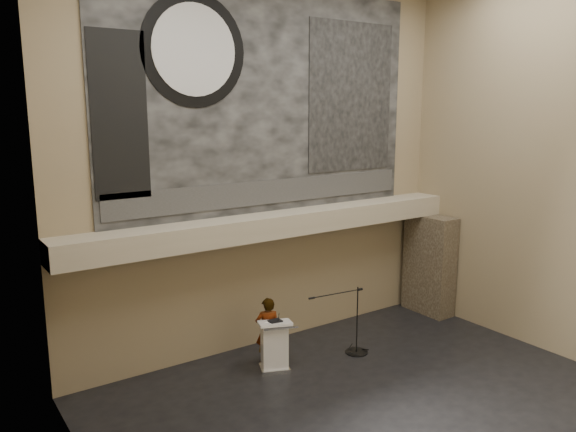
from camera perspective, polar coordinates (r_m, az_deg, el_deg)
floor at (r=11.20m, az=9.85°, el=-19.00°), size 10.00×10.00×0.00m
wall_back at (r=12.92m, az=-2.02°, el=5.14°), size 10.00×0.02×8.50m
wall_left at (r=7.22m, az=-18.67°, el=-0.11°), size 0.02×8.00×8.50m
wall_right at (r=13.78m, az=25.58°, el=4.44°), size 0.02×8.00×8.50m
soffit at (r=12.78m, az=-1.01°, el=-0.82°), size 10.00×0.80×0.50m
sprinkler_left at (r=12.02m, az=-7.26°, el=-3.04°), size 0.04×0.04×0.06m
sprinkler_right at (r=13.92m, az=5.64°, el=-1.07°), size 0.04×0.04×0.06m
banner at (r=12.82m, az=-1.99°, el=11.59°), size 8.00×0.05×5.00m
banner_text_strip at (r=12.93m, az=-1.83°, el=2.47°), size 7.76×0.02×0.55m
banner_clock_rim at (r=11.97m, az=-9.50°, el=16.28°), size 2.30×0.02×2.30m
banner_clock_face at (r=11.95m, az=-9.46°, el=16.29°), size 1.84×0.02×1.84m
banner_building_print at (r=14.23m, az=6.45°, el=11.87°), size 2.60×0.02×3.60m
banner_brick_print at (r=11.33m, az=-16.74°, el=9.69°), size 1.10×0.02×3.20m
stone_pier at (r=15.84m, az=14.16°, el=-4.78°), size 0.60×1.40×2.70m
lectern at (r=12.31m, az=-1.38°, el=-13.04°), size 0.82×0.71×1.13m
binder at (r=12.07m, az=-1.31°, el=-10.63°), size 0.28×0.22×0.04m
papers at (r=12.00m, az=-1.61°, el=-10.84°), size 0.30×0.35×0.00m
speaker_person at (r=12.56m, az=-2.08°, el=-11.55°), size 0.64×0.53×1.50m
mic_stand at (r=13.30m, az=6.81°, el=-12.68°), size 1.52×0.52×1.58m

